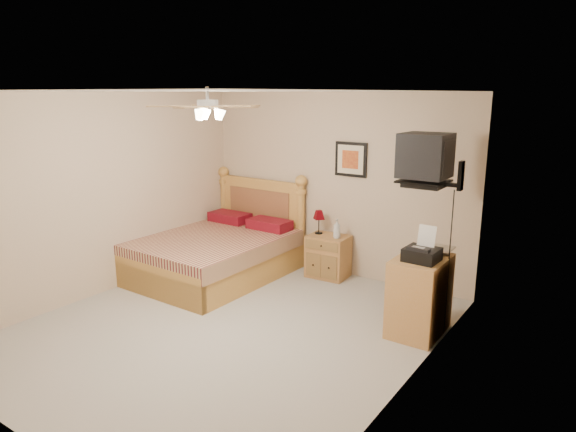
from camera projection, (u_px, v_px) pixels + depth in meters
The scene contains 17 objects.
floor at pixel (228, 328), 5.57m from camera, with size 4.50×4.50×0.00m, color #A29B92.
ceiling at pixel (221, 91), 4.98m from camera, with size 4.00×4.50×0.04m, color white.
wall_back at pixel (333, 185), 7.08m from camera, with size 4.00×0.04×2.50m, color #CAB195.
wall_front at pixel (4, 280), 3.48m from camera, with size 4.00×0.04×2.50m, color #CAB195.
wall_left at pixel (104, 195), 6.38m from camera, with size 0.04×4.50×2.50m, color #CAB195.
wall_right at pixel (410, 248), 4.17m from camera, with size 0.04×4.50×2.50m, color #CAB195.
bed at pixel (213, 229), 6.98m from camera, with size 1.60×2.10×1.36m, color gold, non-canonical shape.
nightstand at pixel (328, 256), 7.06m from camera, with size 0.54×0.41×0.59m, color #A5713B.
table_lamp at pixel (319, 222), 7.07m from camera, with size 0.18×0.18×0.33m, color #57030B, non-canonical shape.
lotion_bottle at pixel (337, 229), 6.85m from camera, with size 0.10×0.10×0.26m, color silver.
framed_picture at pixel (351, 159), 6.83m from camera, with size 0.46×0.04×0.46m, color black.
dresser at pixel (420, 296), 5.37m from camera, with size 0.49×0.70×0.83m, color #BF813A.
fax_machine at pixel (422, 244), 5.14m from camera, with size 0.33×0.35×0.35m, color black, non-canonical shape.
magazine_lower at pixel (431, 250), 5.51m from camera, with size 0.18×0.24×0.02m, color #BCAB97.
magazine_upper at pixel (432, 248), 5.51m from camera, with size 0.22×0.30×0.02m, color gray.
wall_tv at pixel (439, 160), 5.25m from camera, with size 0.56×0.46×0.58m, color black, non-canonical shape.
ceiling_fan at pixel (208, 106), 4.86m from camera, with size 1.14×1.14×0.28m, color silver, non-canonical shape.
Camera 1 is at (3.44, -3.86, 2.48)m, focal length 32.00 mm.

